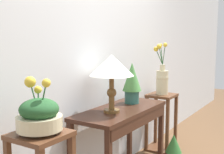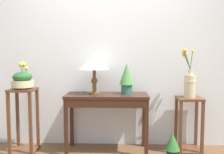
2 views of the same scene
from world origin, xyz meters
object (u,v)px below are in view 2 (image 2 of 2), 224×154
at_px(console_table, 107,103).
at_px(potted_plant_floor, 172,144).
at_px(table_lamp, 94,63).
at_px(planter_bowl_wide_left, 23,80).
at_px(pedestal_stand_left, 24,120).
at_px(potted_plant_on_console, 127,77).
at_px(pedestal_stand_right, 189,124).
at_px(flower_vase_tall_right, 190,82).

xyz_separation_m(console_table, potted_plant_floor, (0.81, -0.19, -0.47)).
bearing_deg(table_lamp, planter_bowl_wide_left, -175.90).
height_order(pedestal_stand_left, planter_bowl_wide_left, planter_bowl_wide_left).
relative_size(potted_plant_on_console, planter_bowl_wide_left, 1.18).
bearing_deg(planter_bowl_wide_left, pedestal_stand_right, 3.21).
bearing_deg(console_table, flower_vase_tall_right, 4.27).
bearing_deg(flower_vase_tall_right, pedestal_stand_left, -176.73).
relative_size(table_lamp, potted_plant_floor, 1.58).
bearing_deg(console_table, potted_plant_floor, -13.13).
height_order(flower_vase_tall_right, potted_plant_floor, flower_vase_tall_right).
bearing_deg(potted_plant_on_console, flower_vase_tall_right, 1.97).
bearing_deg(potted_plant_floor, planter_bowl_wide_left, 175.52).
distance_m(pedestal_stand_right, flower_vase_tall_right, 0.56).
distance_m(console_table, table_lamp, 0.54).
bearing_deg(console_table, pedestal_stand_right, 4.20).
xyz_separation_m(planter_bowl_wide_left, flower_vase_tall_right, (2.14, 0.12, -0.04)).
distance_m(table_lamp, planter_bowl_wide_left, 0.94).
height_order(potted_plant_on_console, planter_bowl_wide_left, planter_bowl_wide_left).
relative_size(table_lamp, potted_plant_on_console, 1.25).
height_order(table_lamp, pedestal_stand_left, table_lamp).
xyz_separation_m(pedestal_stand_left, planter_bowl_wide_left, (0.00, 0.00, 0.53)).
distance_m(table_lamp, flower_vase_tall_right, 1.26).
distance_m(planter_bowl_wide_left, flower_vase_tall_right, 2.15).
bearing_deg(pedestal_stand_right, planter_bowl_wide_left, -176.79).
relative_size(console_table, table_lamp, 2.10).
height_order(table_lamp, planter_bowl_wide_left, table_lamp).
distance_m(console_table, potted_plant_on_console, 0.43).
distance_m(potted_plant_on_console, pedestal_stand_right, 1.03).
distance_m(flower_vase_tall_right, potted_plant_floor, 0.82).
xyz_separation_m(table_lamp, pedestal_stand_right, (1.23, 0.06, -0.80)).
height_order(console_table, table_lamp, table_lamp).
bearing_deg(pedestal_stand_right, pedestal_stand_left, -176.76).
xyz_separation_m(pedestal_stand_left, potted_plant_floor, (1.89, -0.15, -0.24)).
height_order(table_lamp, flower_vase_tall_right, flower_vase_tall_right).
height_order(console_table, potted_plant_on_console, potted_plant_on_console).
xyz_separation_m(table_lamp, flower_vase_tall_right, (1.23, 0.06, -0.24)).
distance_m(console_table, planter_bowl_wide_left, 1.12).
distance_m(planter_bowl_wide_left, potted_plant_floor, 2.04).
relative_size(console_table, potted_plant_floor, 3.31).
height_order(table_lamp, potted_plant_floor, table_lamp).
xyz_separation_m(potted_plant_on_console, pedestal_stand_right, (0.82, 0.03, -0.62)).
bearing_deg(flower_vase_tall_right, planter_bowl_wide_left, -176.75).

